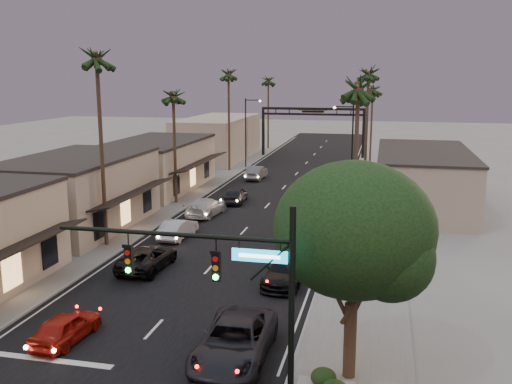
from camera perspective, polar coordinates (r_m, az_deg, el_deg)
The scene contains 29 objects.
ground at distance 55.96m, azimuth 1.75°, elevation -0.70°, with size 200.00×200.00×0.00m, color slate.
road at distance 60.78m, azimuth 2.65°, elevation 0.29°, with size 14.00×120.00×0.02m, color black.
sidewalk_left at distance 69.64m, azimuth -4.04°, elevation 1.77°, with size 5.00×92.00×0.12m, color slate.
sidewalk_right at distance 66.75m, azimuth 11.78°, elevation 1.13°, with size 5.00×92.00×0.12m, color slate.
storefront_mid at distance 46.96m, azimuth -17.41°, elevation -0.20°, with size 8.00×14.00×5.50m, color gray.
storefront_far at distance 61.12m, azimuth -9.93°, elevation 2.56°, with size 8.00×16.00×5.00m, color tan.
storefront_dist at distance 82.57m, azimuth -3.81°, elevation 5.38°, with size 8.00×20.00×6.00m, color gray.
building_right at distance 54.63m, azimuth 16.34°, elevation 1.20°, with size 8.00×18.00×5.00m, color gray.
traffic_signal at distance 19.54m, azimuth -2.00°, elevation -8.94°, with size 8.51×0.22×7.80m.
corner_tree at distance 21.98m, azimuth 9.94°, elevation -4.30°, with size 6.20×6.20×8.80m.
arch at distance 84.56m, azimuth 5.69°, elevation 7.22°, with size 15.20×0.40×7.27m.
streetlight_right at distance 59.15m, azimuth 9.34°, elevation 5.05°, with size 2.13×0.30×9.00m.
streetlight_left at distance 74.03m, azimuth -0.83°, elevation 6.50°, with size 2.13×0.30×9.00m.
palm_lb at distance 40.44m, azimuth -15.69°, elevation 13.25°, with size 3.20×3.20×15.20m.
palm_lc at distance 53.20m, azimuth -8.29°, elevation 9.92°, with size 3.20×3.20×12.20m.
palm_ld at distance 71.26m, azimuth -2.77°, elevation 11.99°, with size 3.20×3.20×14.20m.
palm_ra at distance 37.73m, azimuth 10.22°, elevation 10.69°, with size 3.20×3.20×13.20m.
palm_rb at distance 57.71m, azimuth 11.21°, elevation 11.88°, with size 3.20×3.20×14.20m.
palm_rc at distance 77.72m, azimuth 11.61°, elevation 10.31°, with size 3.20×3.20×12.20m.
palm_far at distance 93.57m, azimuth 1.24°, elevation 11.32°, with size 3.20×3.20×13.20m.
oncoming_red at distance 28.02m, azimuth -18.47°, elevation -12.70°, with size 1.62×4.02×1.37m, color #9B140B.
oncoming_pickup at distance 36.51m, azimuth -10.79°, elevation -6.48°, with size 2.42×5.24×1.46m, color black.
oncoming_silver at distance 42.88m, azimuth -7.82°, elevation -3.65°, with size 1.53×4.40×1.45m, color #A7A7AD.
oncoming_white at distance 49.40m, azimuth -5.03°, elevation -1.49°, with size 2.15×5.29×1.54m, color #B0B0B0.
oncoming_dgrey at distance 54.22m, azimuth -2.06°, elevation -0.25°, with size 1.87×4.65×1.58m, color black.
oncoming_grey_far at distance 66.42m, azimuth 0.02°, elevation 1.96°, with size 1.67×4.78×1.58m, color #56555B.
curbside_near at distance 24.99m, azimuth -2.17°, elevation -14.69°, with size 2.88×6.25×1.74m, color black.
curbside_black at distance 33.60m, azimuth 3.06°, elevation -7.85°, with size 2.11×5.19×1.51m, color black.
curbside_grey at distance 47.69m, azimuth 5.76°, elevation -1.96°, with size 1.87×4.64×1.58m, color #4F5054.
Camera 1 is at (10.37, -13.68, 11.94)m, focal length 40.00 mm.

